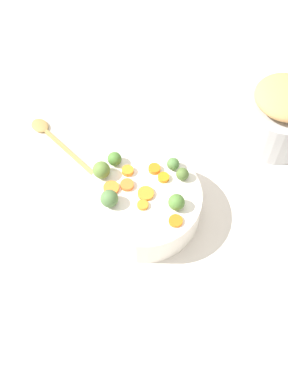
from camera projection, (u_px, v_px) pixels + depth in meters
The scene contains 19 objects.
tabletop at pixel (132, 210), 1.24m from camera, with size 2.40×2.40×0.02m, color silver.
serving_bowl_carrots at pixel (144, 204), 1.18m from camera, with size 0.28×0.28×0.09m, color white.
metal_pot at pixel (279, 121), 1.30m from camera, with size 0.20×0.20×0.13m, color #B3B4B6.
stuffing_mound at pixel (287, 97), 1.22m from camera, with size 0.17×0.17×0.06m, color tan.
carrot_slice_0 at pixel (128, 171), 1.17m from camera, with size 0.03×0.03×0.01m, color orange.
carrot_slice_1 at pixel (128, 184), 1.15m from camera, with size 0.03×0.03×0.01m, color orange.
carrot_slice_2 at pixel (154, 169), 1.18m from camera, with size 0.03×0.03×0.01m, color orange.
carrot_slice_3 at pixel (111, 188), 1.15m from camera, with size 0.04×0.04×0.01m, color orange.
carrot_slice_4 at pixel (164, 178), 1.16m from camera, with size 0.03×0.03×0.01m, color orange.
carrot_slice_5 at pixel (146, 193), 1.14m from camera, with size 0.04×0.04×0.01m, color orange.
carrot_slice_6 at pixel (176, 220), 1.10m from camera, with size 0.03×0.03×0.01m, color orange.
carrot_slice_7 at pixel (143, 205), 1.12m from camera, with size 0.03×0.03×0.01m, color orange.
brussels_sprout_0 at pixel (115, 159), 1.18m from camera, with size 0.04×0.04×0.04m, color #497B31.
brussels_sprout_1 at pixel (109, 199), 1.11m from camera, with size 0.04×0.04×0.04m, color #4E7540.
brussels_sprout_2 at pixel (101, 170), 1.16m from camera, with size 0.04×0.04×0.04m, color olive.
brussels_sprout_3 at pixel (173, 164), 1.17m from camera, with size 0.03×0.03×0.03m, color #4F7C3D.
brussels_sprout_4 at pixel (182, 174), 1.16m from camera, with size 0.03×0.03×0.03m, color #4E6B31.
brussels_sprout_5 at pixel (176, 202), 1.11m from camera, with size 0.04×0.04×0.04m, color #4E7D34.
wooden_spoon at pixel (51, 136), 1.35m from camera, with size 0.28×0.05×0.01m.
Camera 1 is at (0.43, -0.45, 1.07)m, focal length 44.72 mm.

